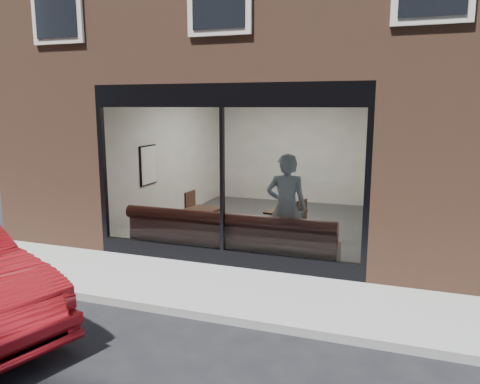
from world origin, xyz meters
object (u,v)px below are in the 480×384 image
(banquette, at_px, (231,247))
(person, at_px, (286,208))
(cafe_table_left, at_px, (202,210))
(cafe_chair_left, at_px, (183,221))
(cafe_table_right, at_px, (286,212))
(cafe_chair_right, at_px, (293,232))

(banquette, height_order, person, person)
(cafe_table_left, distance_m, cafe_chair_left, 1.24)
(person, xyz_separation_m, cafe_table_left, (-1.86, 0.40, -0.26))
(person, bearing_deg, banquette, 2.41)
(banquette, relative_size, person, 2.00)
(cafe_table_left, height_order, cafe_table_right, cafe_table_right)
(cafe_table_left, xyz_separation_m, cafe_chair_right, (1.74, 0.73, -0.50))
(person, xyz_separation_m, cafe_chair_left, (-2.68, 1.19, -0.76))
(banquette, xyz_separation_m, cafe_table_left, (-0.86, 0.63, 0.52))
(person, xyz_separation_m, cafe_chair_right, (-0.11, 1.13, -0.76))
(person, relative_size, cafe_table_right, 2.95)
(banquette, distance_m, person, 1.28)
(person, relative_size, cafe_table_left, 3.16)
(banquette, bearing_deg, cafe_table_right, 52.33)
(banquette, xyz_separation_m, cafe_table_right, (0.79, 1.03, 0.52))
(banquette, xyz_separation_m, cafe_chair_left, (-1.68, 1.41, 0.01))
(cafe_chair_right, bearing_deg, cafe_table_right, 92.83)
(cafe_table_right, bearing_deg, cafe_table_left, -166.41)
(cafe_table_left, relative_size, cafe_chair_right, 1.73)
(cafe_table_left, bearing_deg, banquette, -36.16)
(banquette, height_order, cafe_chair_right, banquette)
(banquette, relative_size, cafe_chair_right, 10.91)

